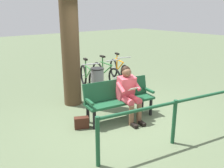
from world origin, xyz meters
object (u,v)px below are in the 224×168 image
bench (119,97)px  bicycle_green (88,78)px  person_reading (128,91)px  bicycle_purple (106,74)px  handbag (82,123)px  bicycle_orange (119,70)px  litter_bin (97,84)px  tree_trunk (70,37)px

bench → bicycle_green: size_ratio=1.03×
person_reading → bicycle_purple: (-1.21, -2.38, -0.31)m
bicycle_green → bench: bearing=2.4°
handbag → bicycle_orange: bearing=-142.9°
bicycle_purple → bicycle_green: same height
litter_bin → bicycle_purple: size_ratio=0.52×
bench → tree_trunk: tree_trunk is taller
person_reading → bicycle_orange: person_reading is taller
handbag → tree_trunk: (-0.57, -1.32, 1.62)m
bench → handbag: 1.02m
bench → person_reading: 0.27m
person_reading → tree_trunk: bearing=-62.8°
bench → bicycle_orange: 3.03m
handbag → bicycle_orange: bicycle_orange is taller
bicycle_orange → litter_bin: bearing=-40.4°
person_reading → litter_bin: person_reading is taller
bench → handbag: bench is taller
bicycle_purple → tree_trunk: bearing=-60.6°
person_reading → bicycle_orange: bearing=-116.6°
person_reading → bench: bearing=-48.4°
handbag → tree_trunk: tree_trunk is taller
bench → bicycle_purple: (-1.32, -2.19, -0.15)m
tree_trunk → litter_bin: 1.48m
litter_bin → bicycle_purple: (-1.00, -0.92, -0.08)m
bench → tree_trunk: size_ratio=0.48×
handbag → bicycle_green: size_ratio=0.19×
bicycle_orange → bicycle_green: size_ratio=1.00×
bicycle_orange → bicycle_purple: size_ratio=0.96×
bicycle_orange → bicycle_green: (1.38, 0.13, 0.00)m
bench → bicycle_orange: bearing=-120.5°
person_reading → bicycle_orange: (-1.86, -2.48, -0.31)m
handbag → litter_bin: 1.76m
bicycle_purple → bicycle_green: 0.73m
handbag → bicycle_orange: 3.66m
tree_trunk → litter_bin: (-0.70, 0.14, -1.30)m
handbag → litter_bin: (-1.26, -1.18, 0.32)m
bench → handbag: bearing=4.9°
bicycle_green → bicycle_orange: bearing=113.2°
bench → bicycle_orange: size_ratio=1.03×
handbag → tree_trunk: 2.16m
tree_trunk → bicycle_purple: bearing=-155.2°
tree_trunk → bicycle_green: size_ratio=2.14×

